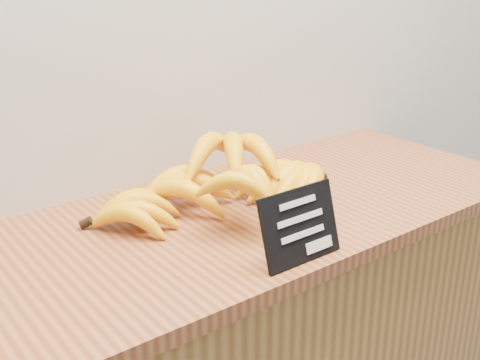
# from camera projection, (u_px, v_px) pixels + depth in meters

# --- Properties ---
(counter_top) EXTENTS (1.39, 0.54, 0.03)m
(counter_top) POSITION_uv_depth(u_px,v_px,m) (225.00, 222.00, 1.20)
(counter_top) COLOR #99572F
(counter_top) RESTS_ON counter
(chalkboard_sign) EXTENTS (0.16, 0.04, 0.12)m
(chalkboard_sign) POSITION_uv_depth(u_px,v_px,m) (300.00, 226.00, 1.01)
(chalkboard_sign) COLOR black
(chalkboard_sign) RESTS_ON counter_top
(banana_pile) EXTENTS (0.53, 0.39, 0.13)m
(banana_pile) POSITION_uv_depth(u_px,v_px,m) (230.00, 181.00, 1.22)
(banana_pile) COLOR #FFBB0A
(banana_pile) RESTS_ON counter_top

